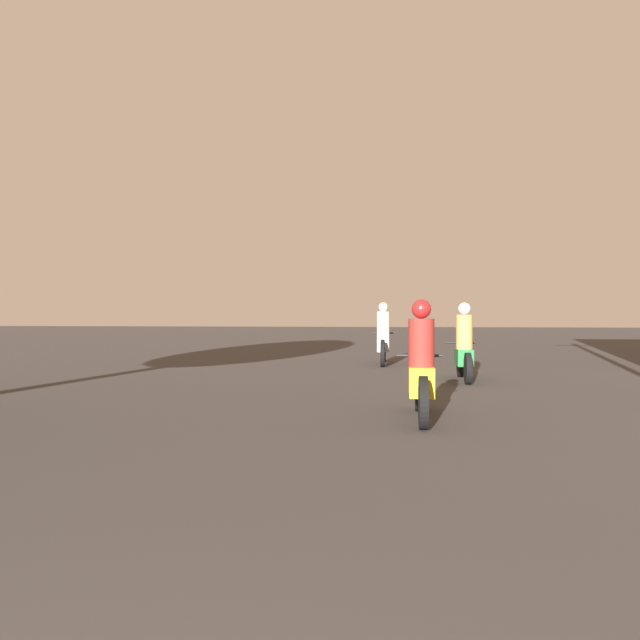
% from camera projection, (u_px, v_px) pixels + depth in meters
% --- Properties ---
extents(motorcycle_yellow, '(0.60, 1.97, 1.50)m').
position_uv_depth(motorcycle_yellow, '(421.00, 371.00, 7.74)').
color(motorcycle_yellow, black).
rests_on(motorcycle_yellow, ground_plane).
extents(motorcycle_green, '(0.60, 2.00, 1.53)m').
position_uv_depth(motorcycle_green, '(464.00, 349.00, 12.23)').
color(motorcycle_green, black).
rests_on(motorcycle_green, ground_plane).
extents(motorcycle_silver, '(0.60, 2.14, 1.60)m').
position_uv_depth(motorcycle_silver, '(383.00, 340.00, 16.04)').
color(motorcycle_silver, black).
rests_on(motorcycle_silver, ground_plane).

